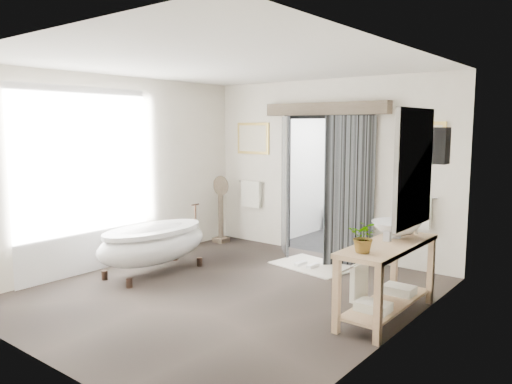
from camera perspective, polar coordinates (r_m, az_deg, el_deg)
ground_plane at (r=6.61m, az=-3.29°, el=-11.34°), size 5.00×5.00×0.00m
room_shell at (r=6.21m, az=-4.36°, el=4.93°), size 4.52×5.02×2.91m
shower_room at (r=9.69m, az=12.52°, el=0.03°), size 2.22×2.01×2.51m
back_wall_dressing at (r=8.16m, az=7.50°, el=3.41°), size 3.82×0.71×2.52m
clawfoot_tub at (r=7.47m, az=-11.62°, el=-5.71°), size 0.84×1.88×0.92m
vanity at (r=5.82m, az=14.55°, el=-8.99°), size 0.57×1.60×0.85m
pedestal_mirror at (r=9.25m, az=-4.03°, el=-2.51°), size 0.37×0.24×1.24m
rug at (r=7.82m, az=6.56°, el=-8.35°), size 1.32×0.99×0.01m
slippers at (r=7.75m, az=5.82°, el=-8.25°), size 0.32×0.24×0.05m
basin at (r=6.02m, az=15.71°, el=-4.16°), size 0.68×0.68×0.20m
plant at (r=5.23m, az=12.29°, el=-5.00°), size 0.35×0.31×0.34m
soap_bottle_a at (r=5.82m, az=14.79°, el=-4.64°), size 0.08×0.08×0.17m
soap_bottle_b at (r=6.25m, az=17.06°, el=-3.97°), size 0.13×0.13×0.15m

